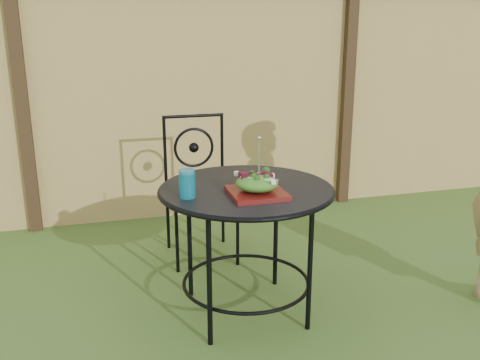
% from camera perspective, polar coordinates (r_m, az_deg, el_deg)
% --- Properties ---
extents(fence, '(8.00, 0.12, 1.90)m').
position_cam_1_polar(fence, '(4.33, -4.64, 8.43)').
color(fence, '#D8BA6A').
rests_on(fence, ground).
extents(patio_table, '(0.92, 0.92, 0.72)m').
position_cam_1_polar(patio_table, '(2.83, 0.67, -3.44)').
color(patio_table, black).
rests_on(patio_table, ground).
extents(patio_chair, '(0.46, 0.46, 0.95)m').
position_cam_1_polar(patio_chair, '(3.61, -4.40, -0.41)').
color(patio_chair, black).
rests_on(patio_chair, ground).
extents(salad_plate, '(0.27, 0.27, 0.02)m').
position_cam_1_polar(salad_plate, '(2.65, 1.81, -1.40)').
color(salad_plate, '#45090A').
rests_on(salad_plate, patio_table).
extents(salad, '(0.21, 0.21, 0.08)m').
position_cam_1_polar(salad, '(2.63, 1.82, -0.32)').
color(salad, '#235614').
rests_on(salad, salad_plate).
extents(fork, '(0.01, 0.01, 0.18)m').
position_cam_1_polar(fork, '(2.60, 2.05, 2.44)').
color(fork, silver).
rests_on(fork, salad).
extents(drinking_glass, '(0.08, 0.08, 0.14)m').
position_cam_1_polar(drinking_glass, '(2.61, -5.66, -0.40)').
color(drinking_glass, '#0B6B84').
rests_on(drinking_glass, patio_table).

